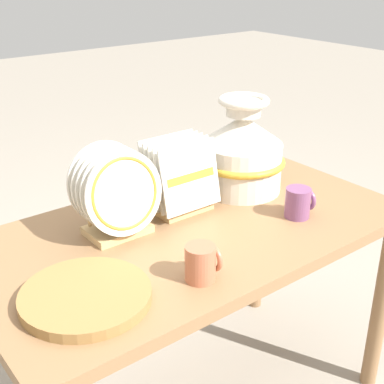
{
  "coord_description": "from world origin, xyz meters",
  "views": [
    {
      "loc": [
        -0.85,
        -1.1,
        1.45
      ],
      "look_at": [
        0.0,
        0.0,
        0.82
      ],
      "focal_mm": 50.0,
      "sensor_mm": 36.0,
      "label": 1
    }
  ],
  "objects_px": {
    "ceramic_vase": "(242,151)",
    "mug_terracotta_glaze": "(202,262)",
    "dish_rack_round_plates": "(117,196)",
    "wicker_charger_stack": "(86,296)",
    "dish_rack_square_plates": "(180,181)",
    "mug_plum_glaze": "(299,202)"
  },
  "relations": [
    {
      "from": "ceramic_vase",
      "to": "mug_plum_glaze",
      "type": "distance_m",
      "value": 0.27
    },
    {
      "from": "dish_rack_round_plates",
      "to": "wicker_charger_stack",
      "type": "xyz_separation_m",
      "value": [
        -0.23,
        -0.23,
        -0.11
      ]
    },
    {
      "from": "mug_plum_glaze",
      "to": "ceramic_vase",
      "type": "bearing_deg",
      "value": 89.91
    },
    {
      "from": "ceramic_vase",
      "to": "mug_plum_glaze",
      "type": "height_order",
      "value": "ceramic_vase"
    },
    {
      "from": "wicker_charger_stack",
      "to": "ceramic_vase",
      "type": "bearing_deg",
      "value": 19.65
    },
    {
      "from": "ceramic_vase",
      "to": "dish_rack_round_plates",
      "type": "bearing_deg",
      "value": -177.4
    },
    {
      "from": "dish_rack_square_plates",
      "to": "mug_terracotta_glaze",
      "type": "xyz_separation_m",
      "value": [
        -0.19,
        -0.35,
        -0.05
      ]
    },
    {
      "from": "dish_rack_round_plates",
      "to": "wicker_charger_stack",
      "type": "height_order",
      "value": "dish_rack_round_plates"
    },
    {
      "from": "wicker_charger_stack",
      "to": "mug_plum_glaze",
      "type": "xyz_separation_m",
      "value": [
        0.72,
        -0.0,
        0.03
      ]
    },
    {
      "from": "ceramic_vase",
      "to": "dish_rack_round_plates",
      "type": "xyz_separation_m",
      "value": [
        -0.49,
        -0.02,
        -0.02
      ]
    },
    {
      "from": "dish_rack_square_plates",
      "to": "mug_plum_glaze",
      "type": "xyz_separation_m",
      "value": [
        0.26,
        -0.26,
        -0.05
      ]
    },
    {
      "from": "dish_rack_round_plates",
      "to": "mug_terracotta_glaze",
      "type": "height_order",
      "value": "dish_rack_round_plates"
    },
    {
      "from": "mug_plum_glaze",
      "to": "dish_rack_round_plates",
      "type": "bearing_deg",
      "value": 154.21
    },
    {
      "from": "dish_rack_round_plates",
      "to": "dish_rack_square_plates",
      "type": "xyz_separation_m",
      "value": [
        0.23,
        0.02,
        -0.02
      ]
    },
    {
      "from": "dish_rack_square_plates",
      "to": "mug_plum_glaze",
      "type": "relative_size",
      "value": 2.45
    },
    {
      "from": "dish_rack_round_plates",
      "to": "mug_plum_glaze",
      "type": "distance_m",
      "value": 0.55
    },
    {
      "from": "ceramic_vase",
      "to": "wicker_charger_stack",
      "type": "relative_size",
      "value": 1.04
    },
    {
      "from": "ceramic_vase",
      "to": "mug_terracotta_glaze",
      "type": "height_order",
      "value": "ceramic_vase"
    },
    {
      "from": "dish_rack_round_plates",
      "to": "dish_rack_square_plates",
      "type": "bearing_deg",
      "value": 5.1
    },
    {
      "from": "mug_plum_glaze",
      "to": "mug_terracotta_glaze",
      "type": "distance_m",
      "value": 0.45
    },
    {
      "from": "dish_rack_square_plates",
      "to": "wicker_charger_stack",
      "type": "xyz_separation_m",
      "value": [
        -0.46,
        -0.25,
        -0.08
      ]
    },
    {
      "from": "ceramic_vase",
      "to": "dish_rack_round_plates",
      "type": "distance_m",
      "value": 0.49
    }
  ]
}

